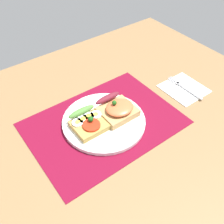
# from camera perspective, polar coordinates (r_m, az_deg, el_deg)

# --- Properties ---
(ground_plane) EXTENTS (1.20, 0.90, 0.03)m
(ground_plane) POSITION_cam_1_polar(r_m,az_deg,el_deg) (0.80, -1.72, -3.23)
(ground_plane) COLOR olive
(placemat) EXTENTS (0.44, 0.31, 0.00)m
(placemat) POSITION_cam_1_polar(r_m,az_deg,el_deg) (0.79, -1.74, -2.37)
(placemat) COLOR maroon
(placemat) RESTS_ON ground_plane
(plate) EXTENTS (0.24, 0.24, 0.01)m
(plate) POSITION_cam_1_polar(r_m,az_deg,el_deg) (0.79, -1.76, -2.00)
(plate) COLOR white
(plate) RESTS_ON placemat
(sandwich_egg_tomato) EXTENTS (0.10, 0.10, 0.04)m
(sandwich_egg_tomato) POSITION_cam_1_polar(r_m,az_deg,el_deg) (0.76, -5.02, -2.14)
(sandwich_egg_tomato) COLOR #AE8D45
(sandwich_egg_tomato) RESTS_ON plate
(sandwich_salmon) EXTENTS (0.10, 0.11, 0.05)m
(sandwich_salmon) POSITION_cam_1_polar(r_m,az_deg,el_deg) (0.79, 1.12, 0.67)
(sandwich_salmon) COLOR tan
(sandwich_salmon) RESTS_ON plate
(napkin) EXTENTS (0.13, 0.14, 0.01)m
(napkin) POSITION_cam_1_polar(r_m,az_deg,el_deg) (0.94, 15.16, 4.91)
(napkin) COLOR white
(napkin) RESTS_ON ground_plane
(fork) EXTENTS (0.02, 0.15, 0.00)m
(fork) POSITION_cam_1_polar(r_m,az_deg,el_deg) (0.94, 15.16, 5.16)
(fork) COLOR #B7B7BC
(fork) RESTS_ON napkin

